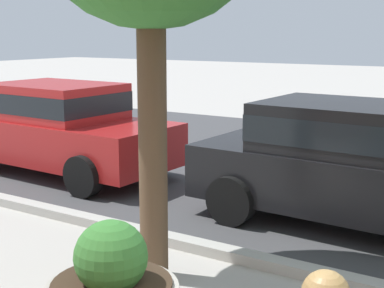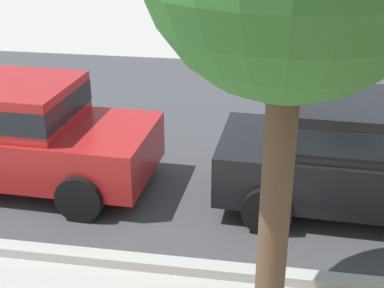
% 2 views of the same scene
% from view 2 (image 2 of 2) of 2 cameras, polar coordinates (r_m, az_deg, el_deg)
% --- Properties ---
extents(parked_car_red, '(4.16, 2.04, 1.56)m').
position_cam_2_polar(parked_car_red, '(8.35, -18.60, 1.49)').
color(parked_car_red, '#B21E1E').
rests_on(parked_car_red, ground).
extents(parked_car_black, '(4.16, 2.04, 1.56)m').
position_cam_2_polar(parked_car_black, '(7.53, 18.32, -0.93)').
color(parked_car_black, black).
rests_on(parked_car_black, ground).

